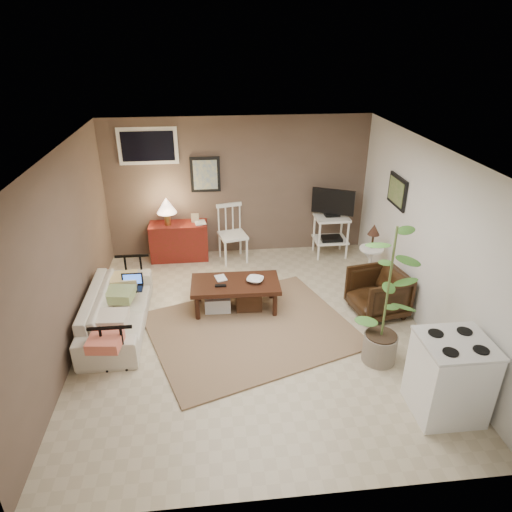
{
  "coord_description": "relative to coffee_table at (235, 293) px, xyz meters",
  "views": [
    {
      "loc": [
        -0.51,
        -5.06,
        3.6
      ],
      "look_at": [
        0.08,
        0.35,
        0.93
      ],
      "focal_mm": 32.0,
      "sensor_mm": 36.0,
      "label": 1
    }
  ],
  "objects": [
    {
      "name": "floor",
      "position": [
        0.2,
        -0.52,
        -0.26
      ],
      "size": [
        5.0,
        5.0,
        0.0
      ],
      "primitive_type": "plane",
      "color": "#C1B293",
      "rests_on": "ground"
    },
    {
      "name": "art_back",
      "position": [
        -0.35,
        1.95,
        1.19
      ],
      "size": [
        0.5,
        0.03,
        0.6
      ],
      "primitive_type": "cube",
      "color": "black"
    },
    {
      "name": "art_right",
      "position": [
        2.43,
        0.53,
        1.26
      ],
      "size": [
        0.03,
        0.6,
        0.45
      ],
      "primitive_type": "cube",
      "color": "black"
    },
    {
      "name": "window",
      "position": [
        -1.25,
        1.95,
        1.69
      ],
      "size": [
        0.96,
        0.03,
        0.6
      ],
      "primitive_type": "cube",
      "color": "white"
    },
    {
      "name": "rug",
      "position": [
        0.18,
        -0.55,
        -0.25
      ],
      "size": [
        3.08,
        2.76,
        0.02
      ],
      "primitive_type": "cube",
      "rotation": [
        0.0,
        0.0,
        0.33
      ],
      "color": "#8A6750",
      "rests_on": "floor"
    },
    {
      "name": "coffee_table",
      "position": [
        0.0,
        0.0,
        0.0
      ],
      "size": [
        1.25,
        0.67,
        0.47
      ],
      "color": "#371A0F",
      "rests_on": "floor"
    },
    {
      "name": "sofa",
      "position": [
        -1.6,
        -0.27,
        0.11
      ],
      "size": [
        0.55,
        1.89,
        0.74
      ],
      "primitive_type": "imported",
      "rotation": [
        0.0,
        0.0,
        1.57
      ],
      "color": "beige",
      "rests_on": "floor"
    },
    {
      "name": "sofa_pillows",
      "position": [
        -1.55,
        -0.49,
        0.19
      ],
      "size": [
        0.36,
        1.79,
        0.13
      ],
      "primitive_type": null,
      "color": "beige",
      "rests_on": "sofa"
    },
    {
      "name": "sofa_end_rails",
      "position": [
        -1.49,
        -0.27,
        0.06
      ],
      "size": [
        0.51,
        1.89,
        0.63
      ],
      "primitive_type": null,
      "color": "black",
      "rests_on": "floor"
    },
    {
      "name": "laptop",
      "position": [
        -1.41,
        0.05,
        0.22
      ],
      "size": [
        0.29,
        0.21,
        0.2
      ],
      "color": "black",
      "rests_on": "sofa"
    },
    {
      "name": "red_console",
      "position": [
        -0.87,
        1.77,
        0.13
      ],
      "size": [
        0.99,
        0.44,
        1.14
      ],
      "color": "maroon",
      "rests_on": "floor"
    },
    {
      "name": "spindle_chair",
      "position": [
        0.07,
        1.61,
        0.2
      ],
      "size": [
        0.53,
        0.53,
        0.98
      ],
      "color": "white",
      "rests_on": "floor"
    },
    {
      "name": "tv_stand",
      "position": [
        1.8,
        1.62,
        0.38
      ],
      "size": [
        0.68,
        0.47,
        1.22
      ],
      "color": "white",
      "rests_on": "floor"
    },
    {
      "name": "side_table",
      "position": [
        2.17,
        0.58,
        0.35
      ],
      "size": [
        0.37,
        0.37,
        0.99
      ],
      "color": "white",
      "rests_on": "floor"
    },
    {
      "name": "armchair",
      "position": [
        1.99,
        -0.3,
        0.09
      ],
      "size": [
        0.76,
        0.8,
        0.71
      ],
      "primitive_type": "imported",
      "rotation": [
        0.0,
        0.0,
        -1.39
      ],
      "color": "black",
      "rests_on": "floor"
    },
    {
      "name": "potted_plant",
      "position": [
        1.66,
        -1.32,
        0.69
      ],
      "size": [
        0.45,
        0.45,
        1.79
      ],
      "color": "gray",
      "rests_on": "floor"
    },
    {
      "name": "stove",
      "position": [
        2.05,
        -2.19,
        0.18
      ],
      "size": [
        0.69,
        0.64,
        0.9
      ],
      "color": "white",
      "rests_on": "floor"
    },
    {
      "name": "bowl",
      "position": [
        0.29,
        -0.01,
        0.3
      ],
      "size": [
        0.24,
        0.14,
        0.23
      ],
      "primitive_type": "imported",
      "rotation": [
        0.0,
        0.0,
        -0.38
      ],
      "color": "#371A0F",
      "rests_on": "coffee_table"
    },
    {
      "name": "book_table",
      "position": [
        -0.26,
        0.11,
        0.28
      ],
      "size": [
        0.15,
        0.05,
        0.2
      ],
      "primitive_type": "imported",
      "rotation": [
        0.0,
        0.0,
        0.24
      ],
      "color": "#371A0F",
      "rests_on": "coffee_table"
    },
    {
      "name": "book_console",
      "position": [
        -0.56,
        1.73,
        0.52
      ],
      "size": [
        0.18,
        0.05,
        0.24
      ],
      "primitive_type": "imported",
      "rotation": [
        0.0,
        0.0,
        0.16
      ],
      "color": "#371A0F",
      "rests_on": "red_console"
    }
  ]
}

